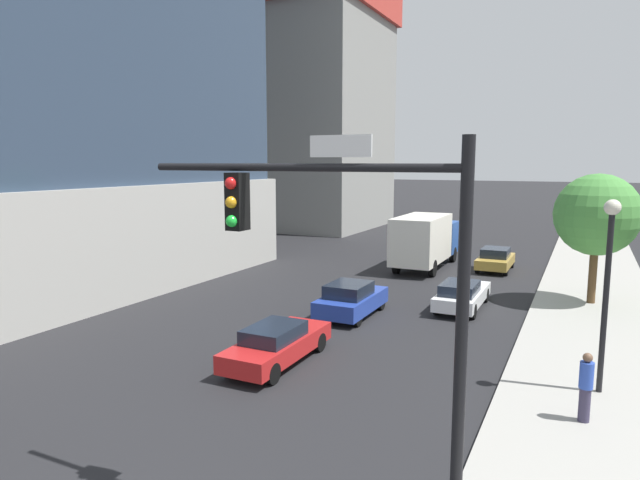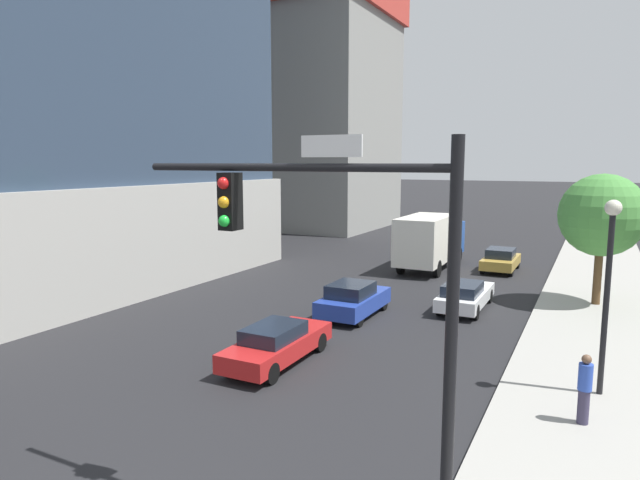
% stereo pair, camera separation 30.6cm
% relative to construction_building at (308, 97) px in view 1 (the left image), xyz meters
% --- Properties ---
extents(sidewalk, '(5.22, 120.00, 0.15)m').
position_rel_construction_building_xyz_m(sidewalk, '(26.90, -26.58, -13.19)').
color(sidewalk, '#9E9B93').
rests_on(sidewalk, ground).
extents(construction_building, '(14.82, 17.04, 30.40)m').
position_rel_construction_building_xyz_m(construction_building, '(0.00, 0.00, 0.00)').
color(construction_building, gray).
rests_on(construction_building, ground).
extents(traffic_light_pole, '(6.02, 0.48, 6.96)m').
position_rel_construction_building_xyz_m(traffic_light_pole, '(22.90, -42.84, -8.31)').
color(traffic_light_pole, black).
rests_on(traffic_light_pole, sidewalk).
extents(street_lamp, '(0.44, 0.44, 5.51)m').
position_rel_construction_building_xyz_m(street_lamp, '(26.95, -34.22, -9.48)').
color(street_lamp, black).
rests_on(street_lamp, sidewalk).
extents(street_tree, '(3.76, 3.76, 6.02)m').
position_rel_construction_building_xyz_m(street_tree, '(26.75, -23.16, -9.00)').
color(street_tree, brown).
rests_on(street_tree, sidewalk).
extents(car_red, '(1.73, 4.77, 1.35)m').
position_rel_construction_building_xyz_m(car_red, '(17.32, -36.00, -12.59)').
color(car_red, red).
rests_on(car_red, ground).
extents(car_gold, '(1.86, 4.08, 1.42)m').
position_rel_construction_building_xyz_m(car_gold, '(21.43, -16.40, -12.55)').
color(car_gold, '#AD8938').
rests_on(car_gold, ground).
extents(car_blue, '(1.91, 4.19, 1.51)m').
position_rel_construction_building_xyz_m(car_blue, '(17.32, -29.65, -12.53)').
color(car_blue, '#233D9E').
rests_on(car_blue, ground).
extents(car_white, '(1.77, 4.71, 1.34)m').
position_rel_construction_building_xyz_m(car_white, '(21.43, -26.38, -12.59)').
color(car_white, silver).
rests_on(car_white, ground).
extents(box_truck, '(2.50, 7.83, 3.40)m').
position_rel_construction_building_xyz_m(box_truck, '(17.32, -17.64, -11.38)').
color(box_truck, '#1E4799').
rests_on(box_truck, ground).
extents(pedestrian_blue_shirt, '(0.34, 0.34, 1.80)m').
position_rel_construction_building_xyz_m(pedestrian_blue_shirt, '(26.57, -36.41, -12.20)').
color(pedestrian_blue_shirt, '#38334C').
rests_on(pedestrian_blue_shirt, sidewalk).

